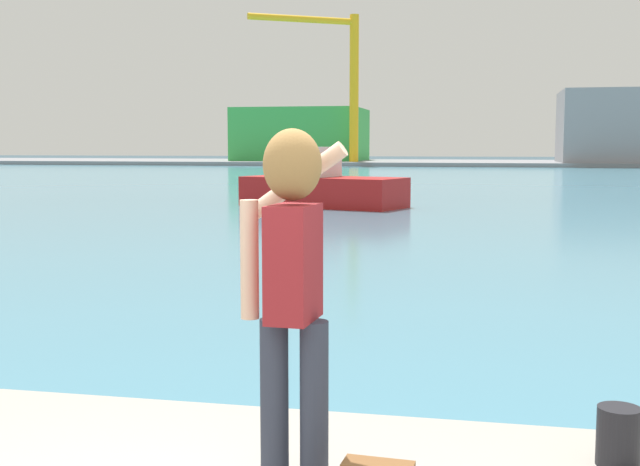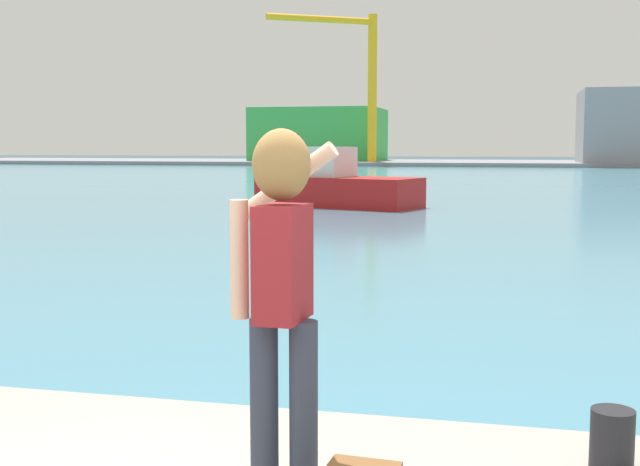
{
  "view_description": "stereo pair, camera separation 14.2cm",
  "coord_description": "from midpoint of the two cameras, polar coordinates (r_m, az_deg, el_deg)",
  "views": [
    {
      "loc": [
        1.03,
        -2.8,
        2.3
      ],
      "look_at": [
        -0.18,
        3.03,
        1.64
      ],
      "focal_mm": 45.14,
      "sensor_mm": 36.0,
      "label": 1
    },
    {
      "loc": [
        1.17,
        -2.77,
        2.3
      ],
      "look_at": [
        -0.18,
        3.03,
        1.64
      ],
      "focal_mm": 45.14,
      "sensor_mm": 36.0,
      "label": 2
    }
  ],
  "objects": [
    {
      "name": "warehouse_right",
      "position": [
        92.15,
        19.94,
        7.11
      ],
      "size": [
        10.76,
        10.7,
        7.63
      ],
      "primitive_type": "cube",
      "color": "gray",
      "rests_on": "far_shore_dock"
    },
    {
      "name": "far_shore_dock",
      "position": [
        94.81,
        11.15,
        4.89
      ],
      "size": [
        140.0,
        20.0,
        0.45
      ],
      "primitive_type": "cube",
      "color": "gray",
      "rests_on": "ground_plane"
    },
    {
      "name": "harbor_water",
      "position": [
        54.84,
        10.64,
        3.76
      ],
      "size": [
        140.0,
        100.0,
        0.02
      ],
      "primitive_type": "cube",
      "color": "teal",
      "rests_on": "ground_plane"
    },
    {
      "name": "ground_plane",
      "position": [
        52.84,
        10.59,
        3.66
      ],
      "size": [
        220.0,
        220.0,
        0.0
      ],
      "primitive_type": "plane",
      "color": "#334751"
    },
    {
      "name": "person_photographer",
      "position": [
        3.87,
        -3.07,
        -2.63
      ],
      "size": [
        0.53,
        0.55,
        1.74
      ],
      "rotation": [
        0.0,
        0.0,
        1.5
      ],
      "color": "#2D3342",
      "rests_on": "quay_promenade"
    },
    {
      "name": "boat_moored",
      "position": [
        29.98,
        -0.17,
        3.4
      ],
      "size": [
        6.46,
        4.18,
        2.21
      ],
      "rotation": [
        0.0,
        0.0,
        -0.32
      ],
      "color": "#B21919",
      "rests_on": "harbor_water"
    },
    {
      "name": "port_crane",
      "position": [
        89.0,
        1.42,
        11.44
      ],
      "size": [
        10.83,
        7.07,
        15.93
      ],
      "color": "yellow",
      "rests_on": "far_shore_dock"
    },
    {
      "name": "warehouse_left",
      "position": [
        98.4,
        -1.34,
        6.99
      ],
      "size": [
        14.9,
        11.98,
        6.22
      ],
      "primitive_type": "cube",
      "color": "green",
      "rests_on": "far_shore_dock"
    },
    {
      "name": "harbor_bollard",
      "position": [
        4.55,
        19.54,
        -13.44
      ],
      "size": [
        0.22,
        0.22,
        0.31
      ],
      "primitive_type": "cylinder",
      "color": "black",
      "rests_on": "quay_promenade"
    }
  ]
}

